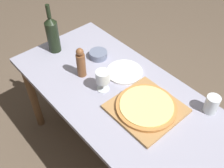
{
  "coord_description": "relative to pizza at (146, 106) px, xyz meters",
  "views": [
    {
      "loc": [
        -0.75,
        -0.74,
        1.87
      ],
      "look_at": [
        -0.03,
        0.08,
        0.78
      ],
      "focal_mm": 42.0,
      "sensor_mm": 36.0,
      "label": 1
    }
  ],
  "objects": [
    {
      "name": "pizza",
      "position": [
        0.0,
        0.0,
        0.0
      ],
      "size": [
        0.34,
        0.34,
        0.02
      ],
      "color": "#BC7A3D",
      "rests_on": "cutting_board"
    },
    {
      "name": "dining_table",
      "position": [
        -0.02,
        0.16,
        -0.13
      ],
      "size": [
        0.71,
        1.56,
        0.72
      ],
      "color": "#9393A8",
      "rests_on": "ground_plane"
    },
    {
      "name": "wine_glass",
      "position": [
        -0.08,
        0.29,
        0.07
      ],
      "size": [
        0.09,
        0.09,
        0.14
      ],
      "color": "silver",
      "rests_on": "dining_table"
    },
    {
      "name": "drinking_tumbler",
      "position": [
        0.26,
        -0.24,
        0.02
      ],
      "size": [
        0.08,
        0.08,
        0.11
      ],
      "color": "silver",
      "rests_on": "dining_table"
    },
    {
      "name": "ground_plane",
      "position": [
        -0.02,
        0.16,
        -0.75
      ],
      "size": [
        12.0,
        12.0,
        0.0
      ],
      "primitive_type": "plane",
      "color": "brown"
    },
    {
      "name": "cutting_board",
      "position": [
        0.0,
        -0.0,
        -0.02
      ],
      "size": [
        0.36,
        0.36,
        0.02
      ],
      "color": "#A87A47",
      "rests_on": "dining_table"
    },
    {
      "name": "small_bowl",
      "position": [
        0.09,
        0.54,
        -0.01
      ],
      "size": [
        0.12,
        0.12,
        0.05
      ],
      "color": "slate",
      "rests_on": "dining_table"
    },
    {
      "name": "dinner_plate",
      "position": [
        0.12,
        0.31,
        -0.02
      ],
      "size": [
        0.24,
        0.24,
        0.01
      ],
      "color": "white",
      "rests_on": "dining_table"
    },
    {
      "name": "pepper_mill",
      "position": [
        -0.1,
        0.47,
        0.07
      ],
      "size": [
        0.06,
        0.06,
        0.21
      ],
      "color": "brown",
      "rests_on": "dining_table"
    },
    {
      "name": "wine_bottle",
      "position": [
        -0.08,
        0.81,
        0.11
      ],
      "size": [
        0.09,
        0.09,
        0.35
      ],
      "color": "black",
      "rests_on": "dining_table"
    }
  ]
}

